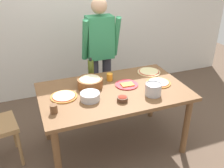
{
  "coord_description": "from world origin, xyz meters",
  "views": [
    {
      "loc": [
        -0.87,
        -2.27,
        2.08
      ],
      "look_at": [
        0.0,
        0.05,
        0.81
      ],
      "focal_mm": 40.69,
      "sensor_mm": 36.0,
      "label": 1
    }
  ],
  "objects_px": {
    "pizza_raw_on_board": "(149,72)",
    "steel_pot": "(153,89)",
    "mixing_bowl_steel": "(90,96)",
    "pizza_cooked_on_tray": "(158,83)",
    "plate_with_slice": "(127,85)",
    "cup_orange": "(110,77)",
    "small_sauce_bowl": "(122,99)",
    "cup_small_brown": "(54,109)",
    "person_cook": "(100,51)",
    "popcorn_bowl": "(90,82)",
    "olive_oil_bottle": "(91,69)",
    "dining_table": "(114,97)",
    "pizza_second_cooked": "(64,96)"
  },
  "relations": [
    {
      "from": "plate_with_slice",
      "to": "olive_oil_bottle",
      "type": "distance_m",
      "value": 0.47
    },
    {
      "from": "steel_pot",
      "to": "mixing_bowl_steel",
      "type": "bearing_deg",
      "value": 168.43
    },
    {
      "from": "pizza_cooked_on_tray",
      "to": "plate_with_slice",
      "type": "height_order",
      "value": "plate_with_slice"
    },
    {
      "from": "person_cook",
      "to": "olive_oil_bottle",
      "type": "distance_m",
      "value": 0.45
    },
    {
      "from": "pizza_cooked_on_tray",
      "to": "plate_with_slice",
      "type": "relative_size",
      "value": 1.07
    },
    {
      "from": "person_cook",
      "to": "popcorn_bowl",
      "type": "xyz_separation_m",
      "value": [
        -0.32,
        -0.59,
        -0.12
      ]
    },
    {
      "from": "pizza_second_cooked",
      "to": "mixing_bowl_steel",
      "type": "bearing_deg",
      "value": -31.75
    },
    {
      "from": "plate_with_slice",
      "to": "cup_orange",
      "type": "xyz_separation_m",
      "value": [
        -0.14,
        0.19,
        0.03
      ]
    },
    {
      "from": "cup_small_brown",
      "to": "cup_orange",
      "type": "bearing_deg",
      "value": 32.34
    },
    {
      "from": "pizza_raw_on_board",
      "to": "pizza_second_cooked",
      "type": "relative_size",
      "value": 1.02
    },
    {
      "from": "pizza_cooked_on_tray",
      "to": "popcorn_bowl",
      "type": "height_order",
      "value": "popcorn_bowl"
    },
    {
      "from": "dining_table",
      "to": "mixing_bowl_steel",
      "type": "bearing_deg",
      "value": -159.74
    },
    {
      "from": "small_sauce_bowl",
      "to": "cup_small_brown",
      "type": "relative_size",
      "value": 1.29
    },
    {
      "from": "pizza_raw_on_board",
      "to": "mixing_bowl_steel",
      "type": "xyz_separation_m",
      "value": [
        -0.88,
        -0.38,
        0.03
      ]
    },
    {
      "from": "steel_pot",
      "to": "cup_orange",
      "type": "height_order",
      "value": "steel_pot"
    },
    {
      "from": "steel_pot",
      "to": "cup_orange",
      "type": "distance_m",
      "value": 0.57
    },
    {
      "from": "pizza_raw_on_board",
      "to": "small_sauce_bowl",
      "type": "distance_m",
      "value": 0.78
    },
    {
      "from": "person_cook",
      "to": "plate_with_slice",
      "type": "xyz_separation_m",
      "value": [
        0.08,
        -0.7,
        -0.17
      ]
    },
    {
      "from": "small_sauce_bowl",
      "to": "steel_pot",
      "type": "height_order",
      "value": "steel_pot"
    },
    {
      "from": "pizza_second_cooked",
      "to": "steel_pot",
      "type": "xyz_separation_m",
      "value": [
        0.89,
        -0.28,
        0.06
      ]
    },
    {
      "from": "plate_with_slice",
      "to": "steel_pot",
      "type": "distance_m",
      "value": 0.35
    },
    {
      "from": "cup_orange",
      "to": "mixing_bowl_steel",
      "type": "bearing_deg",
      "value": -134.15
    },
    {
      "from": "dining_table",
      "to": "olive_oil_bottle",
      "type": "distance_m",
      "value": 0.45
    },
    {
      "from": "dining_table",
      "to": "small_sauce_bowl",
      "type": "relative_size",
      "value": 14.55
    },
    {
      "from": "dining_table",
      "to": "pizza_second_cooked",
      "type": "distance_m",
      "value": 0.55
    },
    {
      "from": "pizza_raw_on_board",
      "to": "steel_pot",
      "type": "bearing_deg",
      "value": -113.9
    },
    {
      "from": "steel_pot",
      "to": "pizza_raw_on_board",
      "type": "bearing_deg",
      "value": 66.1
    },
    {
      "from": "popcorn_bowl",
      "to": "small_sauce_bowl",
      "type": "relative_size",
      "value": 2.55
    },
    {
      "from": "pizza_second_cooked",
      "to": "small_sauce_bowl",
      "type": "distance_m",
      "value": 0.61
    },
    {
      "from": "dining_table",
      "to": "pizza_cooked_on_tray",
      "type": "bearing_deg",
      "value": -3.19
    },
    {
      "from": "person_cook",
      "to": "pizza_cooked_on_tray",
      "type": "bearing_deg",
      "value": -60.78
    },
    {
      "from": "mixing_bowl_steel",
      "to": "small_sauce_bowl",
      "type": "xyz_separation_m",
      "value": [
        0.29,
        -0.14,
        -0.01
      ]
    },
    {
      "from": "cup_orange",
      "to": "pizza_cooked_on_tray",
      "type": "bearing_deg",
      "value": -28.57
    },
    {
      "from": "olive_oil_bottle",
      "to": "cup_orange",
      "type": "bearing_deg",
      "value": -37.1
    },
    {
      "from": "mixing_bowl_steel",
      "to": "cup_small_brown",
      "type": "xyz_separation_m",
      "value": [
        -0.38,
        -0.11,
        0.0
      ]
    },
    {
      "from": "person_cook",
      "to": "small_sauce_bowl",
      "type": "distance_m",
      "value": 1.02
    },
    {
      "from": "mixing_bowl_steel",
      "to": "small_sauce_bowl",
      "type": "distance_m",
      "value": 0.32
    },
    {
      "from": "pizza_raw_on_board",
      "to": "plate_with_slice",
      "type": "relative_size",
      "value": 1.09
    },
    {
      "from": "mixing_bowl_steel",
      "to": "cup_orange",
      "type": "distance_m",
      "value": 0.49
    },
    {
      "from": "cup_small_brown",
      "to": "person_cook",
      "type": "bearing_deg",
      "value": 51.31
    },
    {
      "from": "popcorn_bowl",
      "to": "olive_oil_bottle",
      "type": "relative_size",
      "value": 1.09
    },
    {
      "from": "plate_with_slice",
      "to": "person_cook",
      "type": "bearing_deg",
      "value": 96.4
    },
    {
      "from": "popcorn_bowl",
      "to": "olive_oil_bottle",
      "type": "bearing_deg",
      "value": 70.51
    },
    {
      "from": "pizza_cooked_on_tray",
      "to": "pizza_second_cooked",
      "type": "xyz_separation_m",
      "value": [
        -1.08,
        0.07,
        0.0
      ]
    },
    {
      "from": "mixing_bowl_steel",
      "to": "small_sauce_bowl",
      "type": "relative_size",
      "value": 1.82
    },
    {
      "from": "popcorn_bowl",
      "to": "small_sauce_bowl",
      "type": "xyz_separation_m",
      "value": [
        0.21,
        -0.41,
        -0.03
      ]
    },
    {
      "from": "pizza_raw_on_board",
      "to": "cup_small_brown",
      "type": "xyz_separation_m",
      "value": [
        -1.26,
        -0.49,
        0.03
      ]
    },
    {
      "from": "plate_with_slice",
      "to": "cup_small_brown",
      "type": "bearing_deg",
      "value": -162.53
    },
    {
      "from": "plate_with_slice",
      "to": "steel_pot",
      "type": "height_order",
      "value": "steel_pot"
    },
    {
      "from": "plate_with_slice",
      "to": "popcorn_bowl",
      "type": "bearing_deg",
      "value": 164.49
    }
  ]
}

